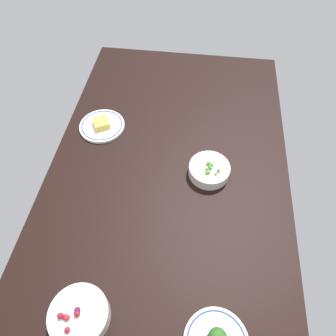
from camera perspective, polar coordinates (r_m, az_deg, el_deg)
dining_table at (r=117.15cm, az=0.00°, el=-1.14°), size 151.79×90.27×4.00cm
bowl_berries at (r=95.92cm, az=-16.17°, el=-24.90°), size 16.43×16.43×6.89cm
bowl_peas at (r=113.86cm, az=7.67°, el=-0.33°), size 15.26×15.26×5.59cm
plate_cheese at (r=132.24cm, az=-12.21°, el=7.79°), size 18.81×18.81×3.79cm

